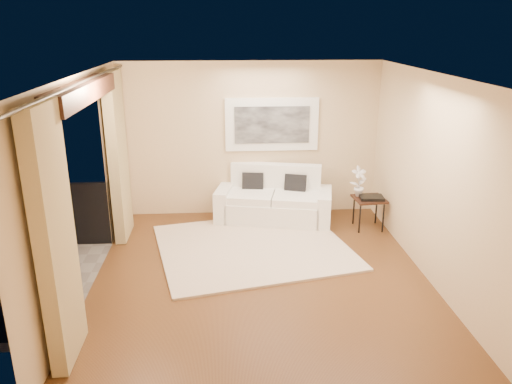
{
  "coord_description": "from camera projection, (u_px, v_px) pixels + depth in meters",
  "views": [
    {
      "loc": [
        -0.47,
        -6.07,
        3.29
      ],
      "look_at": [
        -0.03,
        0.52,
        1.05
      ],
      "focal_mm": 35.0,
      "sensor_mm": 36.0,
      "label": 1
    }
  ],
  "objects": [
    {
      "name": "floor",
      "position": [
        261.0,
        277.0,
        6.82
      ],
      "size": [
        5.0,
        5.0,
        0.0
      ],
      "primitive_type": "plane",
      "color": "brown",
      "rests_on": "ground"
    },
    {
      "name": "room_shell",
      "position": [
        82.0,
        92.0,
        5.87
      ],
      "size": [
        5.0,
        6.4,
        5.0
      ],
      "color": "white",
      "rests_on": "ground"
    },
    {
      "name": "balcony",
      "position": [
        11.0,
        273.0,
        6.55
      ],
      "size": [
        1.81,
        2.6,
        1.17
      ],
      "color": "#605B56",
      "rests_on": "ground"
    },
    {
      "name": "curtains",
      "position": [
        94.0,
        187.0,
        6.26
      ],
      "size": [
        0.16,
        4.8,
        2.64
      ],
      "color": "tan",
      "rests_on": "ground"
    },
    {
      "name": "artwork",
      "position": [
        272.0,
        125.0,
        8.65
      ],
      "size": [
        1.62,
        0.07,
        0.92
      ],
      "color": "white",
      "rests_on": "room_shell"
    },
    {
      "name": "rug",
      "position": [
        253.0,
        247.0,
        7.69
      ],
      "size": [
        3.26,
        2.99,
        0.04
      ],
      "primitive_type": "cube",
      "rotation": [
        0.0,
        0.0,
        0.22
      ],
      "color": "beige",
      "rests_on": "floor"
    },
    {
      "name": "sofa",
      "position": [
        274.0,
        202.0,
        8.71
      ],
      "size": [
        2.1,
        1.23,
        0.94
      ],
      "rotation": [
        0.0,
        0.0,
        -0.21
      ],
      "color": "white",
      "rests_on": "floor"
    },
    {
      "name": "side_table",
      "position": [
        369.0,
        201.0,
        8.3
      ],
      "size": [
        0.53,
        0.53,
        0.54
      ],
      "rotation": [
        0.0,
        0.0,
        0.09
      ],
      "color": "#321910",
      "rests_on": "floor"
    },
    {
      "name": "tray",
      "position": [
        371.0,
        197.0,
        8.23
      ],
      "size": [
        0.4,
        0.31,
        0.05
      ],
      "primitive_type": "cube",
      "rotation": [
        0.0,
        0.0,
        -0.09
      ],
      "color": "black",
      "rests_on": "side_table"
    },
    {
      "name": "orchid",
      "position": [
        359.0,
        182.0,
        8.28
      ],
      "size": [
        0.31,
        0.25,
        0.51
      ],
      "primitive_type": "imported",
      "rotation": [
        0.0,
        0.0,
        0.29
      ],
      "color": "white",
      "rests_on": "side_table"
    },
    {
      "name": "bistro_table",
      "position": [
        18.0,
        230.0,
        6.54
      ],
      "size": [
        0.72,
        0.72,
        0.79
      ],
      "rotation": [
        0.0,
        0.0,
        -0.07
      ],
      "color": "#321910",
      "rests_on": "balcony"
    },
    {
      "name": "balcony_chair_far",
      "position": [
        26.0,
        244.0,
        6.65
      ],
      "size": [
        0.39,
        0.4,
        0.86
      ],
      "rotation": [
        0.0,
        0.0,
        3.21
      ],
      "color": "#321910",
      "rests_on": "balcony"
    },
    {
      "name": "balcony_chair_near",
      "position": [
        2.0,
        252.0,
        6.38
      ],
      "size": [
        0.46,
        0.47,
        0.9
      ],
      "rotation": [
        0.0,
        0.0,
        -0.22
      ],
      "color": "#321910",
      "rests_on": "balcony"
    },
    {
      "name": "ice_bucket",
      "position": [
        5.0,
        214.0,
        6.6
      ],
      "size": [
        0.18,
        0.18,
        0.2
      ],
      "primitive_type": "cylinder",
      "color": "silver",
      "rests_on": "bistro_table"
    },
    {
      "name": "candle",
      "position": [
        26.0,
        218.0,
        6.63
      ],
      "size": [
        0.06,
        0.06,
        0.07
      ],
      "primitive_type": "cylinder",
      "color": "red",
      "rests_on": "bistro_table"
    },
    {
      "name": "vase",
      "position": [
        6.0,
        224.0,
        6.31
      ],
      "size": [
        0.04,
        0.04,
        0.18
      ],
      "primitive_type": "cylinder",
      "color": "silver",
      "rests_on": "bistro_table"
    },
    {
      "name": "glass_a",
      "position": [
        27.0,
        223.0,
        6.42
      ],
      "size": [
        0.06,
        0.06,
        0.12
      ],
      "primitive_type": "cylinder",
      "color": "white",
      "rests_on": "bistro_table"
    },
    {
      "name": "glass_b",
      "position": [
        31.0,
        220.0,
        6.52
      ],
      "size": [
        0.06,
        0.06,
        0.12
      ],
      "primitive_type": "cylinder",
      "color": "white",
      "rests_on": "bistro_table"
    }
  ]
}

